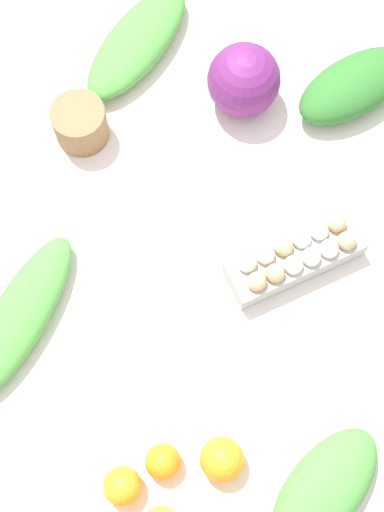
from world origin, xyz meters
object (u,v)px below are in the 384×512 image
Objects in this scene: greens_bunch_scallion at (137,42)px; orange_6 at (163,462)px; cabbage_purple at (244,80)px; paper_bag at (80,124)px; greens_bunch_kale at (325,489)px; egg_carton at (295,256)px; orange_7 at (122,486)px; greens_bunch_chard at (20,317)px; greens_bunch_beet_tops at (355,85)px; orange_5 at (222,459)px.

greens_bunch_scallion is 5.10× the size of orange_6.
paper_bag is at bearing -70.18° from cabbage_purple.
egg_carton is at bearing -169.85° from greens_bunch_kale.
egg_carton is 4.03× the size of orange_7.
greens_bunch_chard is 0.87m from greens_bunch_beet_tops.
greens_bunch_chard is 1.40× the size of greens_bunch_kale.
greens_bunch_beet_tops is at bearing 105.01° from paper_bag.
greens_bunch_scallion is at bearing -169.64° from orange_6.
greens_bunch_chard is at bearing -12.75° from greens_bunch_scallion.
orange_6 is at bearing -82.25° from orange_5.
orange_7 is at bearing -152.25° from egg_carton.
greens_bunch_chard is 0.48m from orange_5.
paper_bag reaches higher than orange_7.
paper_bag is (0.12, -0.34, -0.03)m from cabbage_purple.
greens_bunch_kale is (0.69, 0.56, -0.00)m from paper_bag.
greens_bunch_beet_tops is 0.85m from greens_bunch_kale.
orange_6 is at bearing 126.36° from orange_7.
greens_bunch_scallion is at bearing -162.87° from orange_5.
greens_bunch_kale is 3.68× the size of orange_7.
orange_6 is (-0.02, -0.30, -0.01)m from greens_bunch_kale.
greens_bunch_scallion is (-0.07, -0.49, -0.01)m from greens_bunch_beet_tops.
orange_6 is 0.08m from orange_7.
paper_bag is 0.44× the size of greens_bunch_kale.
paper_bag is at bearing 172.71° from greens_bunch_chard.
cabbage_purple is 0.84m from greens_bunch_kale.
egg_carton is 2.49× the size of paper_bag.
greens_bunch_kale is at bearing 26.78° from greens_bunch_scallion.
egg_carton is 4.30× the size of orange_6.
greens_bunch_beet_tops is 0.97m from orange_7.
cabbage_purple is 0.43× the size of greens_bunch_chard.
egg_carton is 0.55m from orange_7.
paper_bag is 1.62× the size of orange_7.
greens_bunch_beet_tops is 4.19× the size of orange_6.
orange_7 is (0.88, -0.39, -0.01)m from greens_bunch_beet_tops.
greens_bunch_scallion is at bearing -174.21° from orange_7.
greens_bunch_beet_tops is at bearing 155.90° from orange_7.
greens_bunch_scallion is 4.12× the size of orange_5.
orange_5 is at bearing 17.13° from greens_bunch_scallion.
orange_7 reaches higher than orange_6.
orange_7 is at bearing 39.87° from greens_bunch_chard.
greens_bunch_kale is at bearing 86.74° from orange_6.
greens_bunch_kale is at bearing -1.87° from greens_bunch_beet_tops.
cabbage_purple reaches higher than greens_bunch_kale.
paper_bag is 0.34× the size of greens_bunch_scallion.
greens_bunch_chard is at bearing -118.44° from orange_5.
paper_bag is at bearing -150.97° from orange_5.
greens_bunch_beet_tops reaches higher than orange_6.
greens_bunch_kale reaches higher than greens_bunch_scallion.
greens_bunch_kale is 3.92× the size of orange_6.
cabbage_purple is at bearing 67.40° from greens_bunch_scallion.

